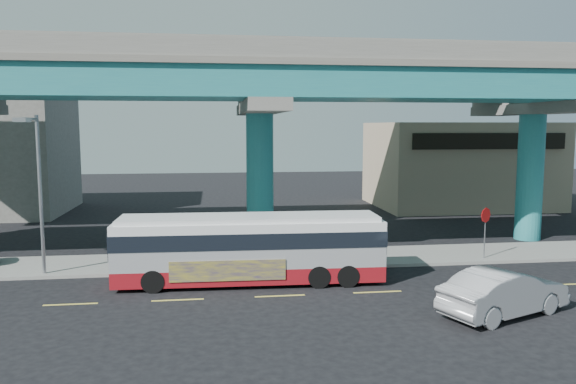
{
  "coord_description": "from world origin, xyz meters",
  "views": [
    {
      "loc": [
        -2.55,
        -21.81,
        6.72
      ],
      "look_at": [
        0.9,
        4.0,
        3.65
      ],
      "focal_mm": 35.0,
      "sensor_mm": 36.0,
      "label": 1
    }
  ],
  "objects": [
    {
      "name": "building_beige",
      "position": [
        18.0,
        22.98,
        3.51
      ],
      "size": [
        14.0,
        10.23,
        7.0
      ],
      "color": "tan",
      "rests_on": "ground"
    },
    {
      "name": "street_lamp",
      "position": [
        -10.14,
        3.46,
        4.78
      ],
      "size": [
        0.5,
        2.34,
        7.06
      ],
      "color": "gray",
      "rests_on": "sidewalk"
    },
    {
      "name": "viaduct",
      "position": [
        -0.0,
        9.11,
        9.14
      ],
      "size": [
        52.0,
        12.4,
        11.7
      ],
      "color": "#20717B",
      "rests_on": "ground"
    },
    {
      "name": "ground",
      "position": [
        0.0,
        0.0,
        0.0
      ],
      "size": [
        120.0,
        120.0,
        0.0
      ],
      "primitive_type": "plane",
      "color": "black",
      "rests_on": "ground"
    },
    {
      "name": "sidewalk",
      "position": [
        0.0,
        5.5,
        0.07
      ],
      "size": [
        70.0,
        4.0,
        0.15
      ],
      "primitive_type": "cube",
      "color": "gray",
      "rests_on": "ground"
    },
    {
      "name": "lane_markings",
      "position": [
        -0.0,
        -0.3,
        0.01
      ],
      "size": [
        58.0,
        0.12,
        0.01
      ],
      "color": "#D8C64C",
      "rests_on": "ground"
    },
    {
      "name": "stop_sign",
      "position": [
        10.85,
        4.18,
        1.99
      ],
      "size": [
        0.68,
        0.4,
        2.55
      ],
      "rotation": [
        0.0,
        0.0,
        0.12
      ],
      "color": "gray",
      "rests_on": "sidewalk"
    },
    {
      "name": "transit_bus",
      "position": [
        -1.03,
        1.78,
        1.6
      ],
      "size": [
        11.49,
        2.81,
        2.93
      ],
      "rotation": [
        0.0,
        0.0,
        -0.03
      ],
      "color": "maroon",
      "rests_on": "ground"
    },
    {
      "name": "sedan",
      "position": [
        7.66,
        -3.6,
        0.84
      ],
      "size": [
        5.34,
        6.32,
        1.67
      ],
      "primitive_type": "imported",
      "rotation": [
        0.0,
        0.0,
        1.96
      ],
      "color": "#A6A6AB",
      "rests_on": "ground"
    }
  ]
}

